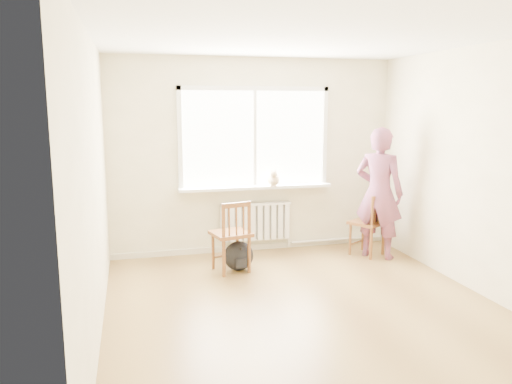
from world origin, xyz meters
TOP-DOWN VIEW (x-y plane):
  - floor at (0.00, 0.00)m, footprint 4.50×4.50m
  - ceiling at (0.00, 0.00)m, footprint 4.50×4.50m
  - back_wall at (0.00, 2.25)m, footprint 4.00×0.01m
  - window at (0.00, 2.22)m, footprint 2.12×0.05m
  - windowsill at (0.00, 2.14)m, footprint 2.15×0.22m
  - radiator at (0.00, 2.16)m, footprint 1.00×0.12m
  - heating_pipe at (1.25, 2.19)m, footprint 1.40×0.04m
  - baseboard at (0.00, 2.23)m, footprint 4.00×0.03m
  - chair_left at (-0.50, 1.36)m, footprint 0.53×0.52m
  - chair_right at (1.48, 1.59)m, footprint 0.58×0.57m
  - person at (1.55, 1.51)m, footprint 0.76×0.76m
  - cat at (0.23, 2.06)m, footprint 0.21×0.36m
  - backpack at (-0.41, 1.40)m, footprint 0.39×0.30m

SIDE VIEW (x-z plane):
  - floor at x=0.00m, z-range 0.00..0.00m
  - baseboard at x=0.00m, z-range 0.00..0.08m
  - heating_pipe at x=1.25m, z-range 0.06..0.10m
  - backpack at x=-0.41m, z-range 0.00..0.37m
  - chair_right at x=1.48m, z-range 0.00..0.87m
  - radiator at x=0.00m, z-range 0.16..0.71m
  - chair_left at x=-0.50m, z-range 0.00..0.91m
  - person at x=1.55m, z-range 0.00..1.77m
  - windowsill at x=0.00m, z-range 0.91..0.95m
  - cat at x=0.23m, z-range 0.93..1.17m
  - back_wall at x=0.00m, z-range 0.00..2.70m
  - window at x=0.00m, z-range 0.95..2.37m
  - ceiling at x=0.00m, z-range 2.70..2.70m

